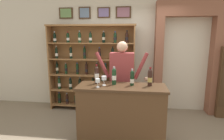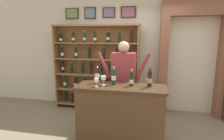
{
  "view_description": "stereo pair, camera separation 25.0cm",
  "coord_description": "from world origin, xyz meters",
  "views": [
    {
      "loc": [
        0.25,
        -2.97,
        1.85
      ],
      "look_at": [
        -0.14,
        0.15,
        1.25
      ],
      "focal_mm": 29.77,
      "sensor_mm": 36.0,
      "label": 1
    },
    {
      "loc": [
        0.5,
        -2.93,
        1.85
      ],
      "look_at": [
        -0.14,
        0.15,
        1.25
      ],
      "focal_mm": 29.77,
      "sensor_mm": 36.0,
      "label": 2
    }
  ],
  "objects": [
    {
      "name": "wine_glass_left",
      "position": [
        -0.26,
        -0.0,
        1.13
      ],
      "size": [
        0.08,
        0.08,
        0.16
      ],
      "color": "silver",
      "rests_on": "tasting_counter"
    },
    {
      "name": "tasting_bottle_chianti",
      "position": [
        -0.41,
        0.11,
        1.17
      ],
      "size": [
        0.07,
        0.07,
        0.33
      ],
      "color": "black",
      "rests_on": "tasting_counter"
    },
    {
      "name": "tasting_bottle_vin_santo",
      "position": [
        -0.1,
        0.08,
        1.17
      ],
      "size": [
        0.08,
        0.08,
        0.31
      ],
      "color": "#19381E",
      "rests_on": "tasting_counter"
    },
    {
      "name": "back_wall",
      "position": [
        -0.0,
        1.74,
        1.54
      ],
      "size": [
        12.0,
        0.19,
        3.07
      ],
      "color": "beige",
      "rests_on": "ground"
    },
    {
      "name": "tasting_counter",
      "position": [
        0.03,
        -0.0,
        0.51
      ],
      "size": [
        1.48,
        0.55,
        1.02
      ],
      "color": "#4C331E",
      "rests_on": "ground"
    },
    {
      "name": "shopkeeper",
      "position": [
        -0.01,
        0.54,
        1.08
      ],
      "size": [
        1.05,
        0.22,
        1.73
      ],
      "color": "#2D3347",
      "rests_on": "ground"
    },
    {
      "name": "archway_doorway",
      "position": [
        1.43,
        1.6,
        1.47
      ],
      "size": [
        1.46,
        0.45,
        2.6
      ],
      "color": "brown",
      "rests_on": "ground"
    },
    {
      "name": "tasting_bottle_bianco",
      "position": [
        0.21,
        0.06,
        1.15
      ],
      "size": [
        0.07,
        0.07,
        0.28
      ],
      "color": "black",
      "rests_on": "tasting_counter"
    },
    {
      "name": "wine_shelf",
      "position": [
        -0.81,
        1.41,
        1.08
      ],
      "size": [
        2.12,
        0.32,
        2.09
      ],
      "color": "olive",
      "rests_on": "ground"
    },
    {
      "name": "tasting_bottle_brunello",
      "position": [
        0.5,
        0.06,
        1.16
      ],
      "size": [
        0.07,
        0.07,
        0.31
      ],
      "color": "black",
      "rests_on": "tasting_counter"
    },
    {
      "name": "wine_glass_center",
      "position": [
        -0.34,
        -0.13,
        1.12
      ],
      "size": [
        0.07,
        0.07,
        0.14
      ],
      "color": "silver",
      "rests_on": "tasting_counter"
    }
  ]
}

